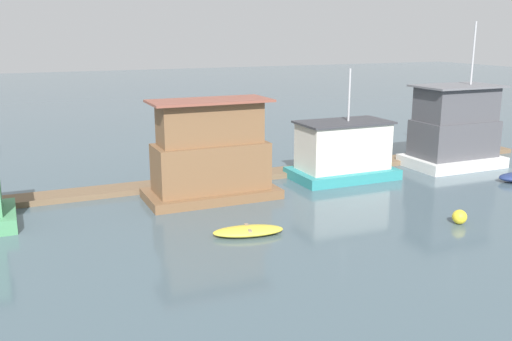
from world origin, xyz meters
The scene contains 9 objects.
ground_plane centered at (0.00, 0.00, 0.00)m, with size 200.00×200.00×0.00m, color #475B66.
dock_walkway centered at (0.00, 2.56, 0.15)m, with size 42.40×1.74×0.30m, color brown.
houseboat_brown centered at (-2.28, -0.38, 2.25)m, with size 6.86×3.45×5.18m.
houseboat_teal centered at (6.23, 0.43, 1.59)m, with size 6.07×3.62×6.46m.
houseboat_white centered at (14.43, 0.27, 2.39)m, with size 5.92×3.87×9.12m.
dinghy_yellow centered at (-2.68, -6.32, 0.19)m, with size 3.26×1.83×0.37m.
mooring_post_near_right centered at (13.28, 1.44, 0.65)m, with size 0.29×0.29×1.30m, color #846B4C.
mooring_post_centre centered at (12.43, 1.44, 0.85)m, with size 0.31×0.31×1.70m, color #846B4C.
buoy_yellow centered at (6.71, -8.82, 0.33)m, with size 0.67×0.67×0.67m, color yellow.
Camera 1 is at (-11.64, -27.71, 8.60)m, focal length 40.00 mm.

